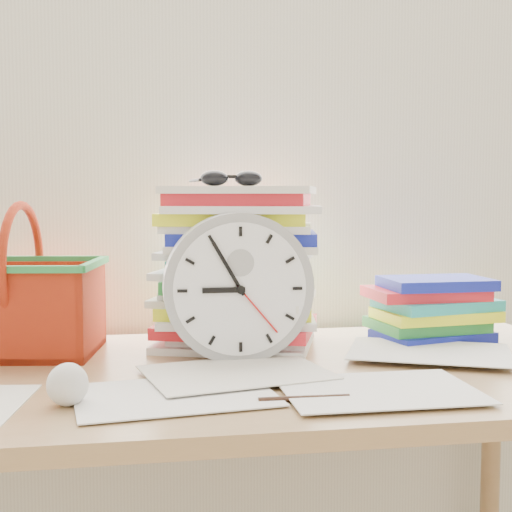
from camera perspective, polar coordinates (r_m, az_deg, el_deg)
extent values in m
cube|color=silver|center=(1.66, -3.59, 15.07)|extent=(4.00, 0.04, 2.70)
cube|color=white|center=(1.63, -3.51, 13.47)|extent=(2.40, 0.01, 2.50)
cube|color=#9B7548|center=(1.28, -1.52, -9.63)|extent=(1.40, 0.70, 0.03)
cylinder|color=#9B7548|center=(1.87, 18.21, -17.26)|extent=(0.04, 0.04, 0.72)
cylinder|color=#9A9A9A|center=(1.30, -1.44, -2.53)|extent=(0.27, 0.05, 0.27)
sphere|color=white|center=(1.08, -14.87, -9.87)|extent=(0.06, 0.06, 0.06)
cylinder|color=black|center=(1.08, 3.88, -11.31)|extent=(0.14, 0.01, 0.01)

